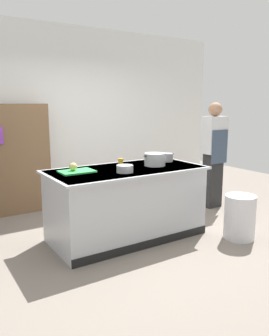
# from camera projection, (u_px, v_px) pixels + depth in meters

# --- Properties ---
(ground_plane) EXTENTS (10.00, 10.00, 0.00)m
(ground_plane) POSITION_uv_depth(u_px,v_px,m) (127.00, 236.00, 4.43)
(ground_plane) COLOR slate
(back_wall) EXTENTS (6.40, 0.12, 3.00)m
(back_wall) POSITION_uv_depth(u_px,v_px,m) (63.00, 115.00, 5.89)
(back_wall) COLOR white
(back_wall) RESTS_ON ground_plane
(counter_island) EXTENTS (1.98, 0.98, 0.90)m
(counter_island) POSITION_uv_depth(u_px,v_px,m) (127.00, 202.00, 4.34)
(counter_island) COLOR #B7BABF
(counter_island) RESTS_ON ground_plane
(cutting_board) EXTENTS (0.40, 0.28, 0.02)m
(cutting_board) POSITION_uv_depth(u_px,v_px,m) (77.00, 172.00, 4.03)
(cutting_board) COLOR green
(cutting_board) RESTS_ON counter_island
(onion) EXTENTS (0.10, 0.10, 0.10)m
(onion) POSITION_uv_depth(u_px,v_px,m) (73.00, 167.00, 4.02)
(onion) COLOR tan
(onion) RESTS_ON cutting_board
(stock_pot) EXTENTS (0.34, 0.27, 0.16)m
(stock_pot) POSITION_uv_depth(u_px,v_px,m) (155.00, 159.00, 4.45)
(stock_pot) COLOR #B7BABF
(stock_pot) RESTS_ON counter_island
(sauce_pan) EXTENTS (0.24, 0.17, 0.12)m
(sauce_pan) POSITION_uv_depth(u_px,v_px,m) (167.00, 157.00, 4.77)
(sauce_pan) COLOR #99999E
(sauce_pan) RESTS_ON counter_island
(mixing_bowl) EXTENTS (0.20, 0.20, 0.09)m
(mixing_bowl) POSITION_uv_depth(u_px,v_px,m) (125.00, 169.00, 4.02)
(mixing_bowl) COLOR #B7BABF
(mixing_bowl) RESTS_ON counter_island
(juice_cup) EXTENTS (0.07, 0.07, 0.10)m
(juice_cup) POSITION_uv_depth(u_px,v_px,m) (121.00, 162.00, 4.43)
(juice_cup) COLOR yellow
(juice_cup) RESTS_ON counter_island
(trash_bin) EXTENTS (0.39, 0.39, 0.56)m
(trash_bin) POSITION_uv_depth(u_px,v_px,m) (240.00, 217.00, 4.33)
(trash_bin) COLOR silver
(trash_bin) RESTS_ON ground_plane
(person_chef) EXTENTS (0.38, 0.25, 1.72)m
(person_chef) POSITION_uv_depth(u_px,v_px,m) (214.00, 152.00, 5.56)
(person_chef) COLOR #252525
(person_chef) RESTS_ON ground_plane
(bookshelf) EXTENTS (1.10, 0.31, 1.70)m
(bookshelf) POSITION_uv_depth(u_px,v_px,m) (13.00, 160.00, 5.25)
(bookshelf) COLOR brown
(bookshelf) RESTS_ON ground_plane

